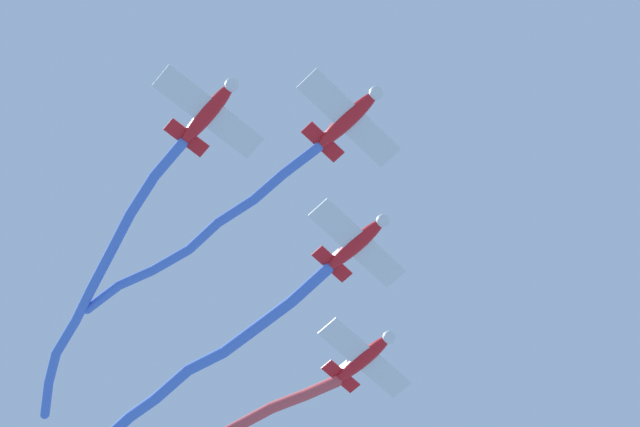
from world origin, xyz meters
name	(u,v)px	position (x,y,z in m)	size (l,w,h in m)	color
airplane_lead	(349,118)	(-2.78, -0.28, 63.99)	(6.18, 6.04, 1.77)	red
smoke_trail_lead	(198,236)	(-11.84, 7.82, 64.55)	(15.45, 12.92, 2.37)	#4C75DB
airplane_left_wing	(357,243)	(-2.04, 7.86, 63.99)	(6.16, 6.07, 1.77)	red
smoke_trail_left_wing	(210,359)	(-11.24, 16.14, 63.40)	(15.46, 13.69, 1.65)	#4C75DB
airplane_right_wing	(209,112)	(-10.96, -0.39, 64.29)	(6.46, 5.77, 1.77)	red
smoke_trail_right_wing	(96,288)	(-18.66, 12.08, 65.31)	(11.54, 22.29, 3.41)	#4C75DB
airplane_slot	(364,357)	(-1.29, 16.00, 63.69)	(6.18, 6.04, 1.77)	red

